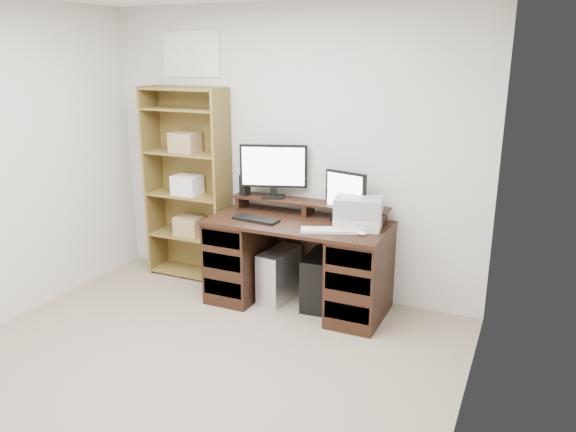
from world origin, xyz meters
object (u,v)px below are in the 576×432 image
Objects in this scene: printer at (358,222)px; monitor_small at (345,194)px; tower_black at (319,280)px; bookshelf at (189,183)px; monitor_wide at (273,168)px; desk at (298,262)px; tower_silver at (279,275)px.

monitor_small is at bearing 129.45° from printer.
tower_black is at bearing 165.38° from printer.
bookshelf is (-1.38, 0.15, 0.69)m from tower_black.
bookshelf is at bearing 161.61° from monitor_wide.
desk is at bearing -51.28° from monitor_wide.
monitor_wide is 1.25× the size of tower_silver.
bookshelf is at bearing 170.11° from desk.
monitor_wide is 1.04m from tower_black.
printer is 0.90m from tower_silver.
monitor_small is 1.56m from bookshelf.
desk is 2.65× the size of monitor_wide.
desk is 0.25m from tower_silver.
tower_silver is 0.25× the size of bookshelf.
tower_silver is (-0.19, 0.03, -0.16)m from desk.
printer is at bearing 5.30° from tower_silver.
bookshelf is at bearing 164.72° from printer.
monitor_small is 0.78m from tower_black.
desk is 3.18× the size of tower_black.
desk is 0.65m from printer.
bookshelf is (-1.22, 0.21, 0.53)m from desk.
tower_black is 1.55m from bookshelf.
monitor_small is at bearing -22.23° from monitor_wide.
printer is 0.66m from tower_black.
tower_black is (-0.34, 0.03, -0.57)m from printer.
monitor_wide reaches higher than desk.
tower_silver is (-0.70, -0.00, -0.57)m from printer.
monitor_wide is at bearing 158.31° from printer.
bookshelf is (-1.03, 0.19, 0.69)m from tower_silver.
desk is 0.83× the size of bookshelf.
printer is (0.16, -0.14, -0.18)m from monitor_small.
monitor_small reaches higher than desk.
monitor_small is at bearing -1.55° from bookshelf.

